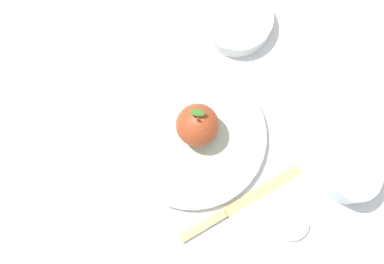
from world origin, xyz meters
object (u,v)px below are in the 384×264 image
dinner_plate (192,133)px  knife (230,210)px  side_bowl (236,19)px  cup (352,179)px  apple (198,125)px  spoon (286,235)px

dinner_plate → knife: size_ratio=1.17×
side_bowl → cup: size_ratio=1.64×
cup → knife: cup is taller
cup → apple: bearing=67.7°
spoon → apple: bearing=36.5°
cup → knife: bearing=100.1°
side_bowl → cup: cup is taller
apple → side_bowl: size_ratio=0.63×
dinner_plate → knife: bearing=-157.5°
dinner_plate → cup: bearing=-110.9°
apple → knife: bearing=-161.4°
side_bowl → cup: 0.34m
apple → cup: bearing=-112.3°
dinner_plate → apple: bearing=-68.9°
dinner_plate → apple: 0.04m
apple → cup: (-0.10, -0.24, -0.02)m
spoon → side_bowl: bearing=7.9°
dinner_plate → side_bowl: bearing=-24.6°
cup → side_bowl: bearing=28.7°
cup → spoon: 0.14m
spoon → cup: bearing=-53.1°
knife → spoon: 0.10m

